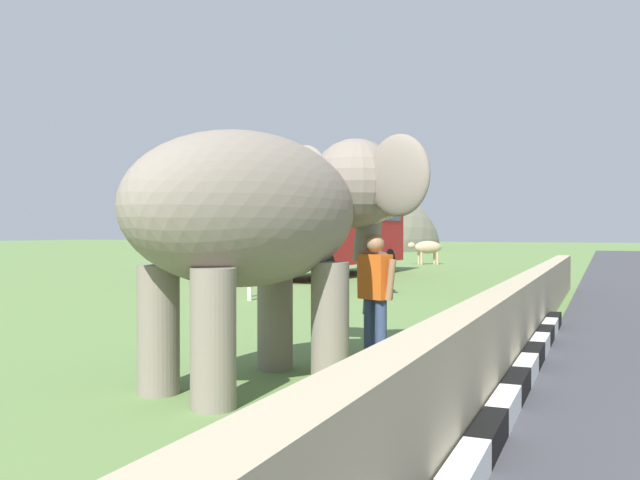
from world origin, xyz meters
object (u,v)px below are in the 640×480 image
Objects in this scene: person_handler at (375,291)px; bus_red at (332,222)px; cow_near at (257,264)px; cow_mid at (375,261)px; elephant at (272,214)px; cow_far at (427,248)px.

person_handler is 16.79m from bus_red.
cow_mid is at bearing -39.06° from cow_near.
elephant is 11.34m from cow_mid.
bus_red is 6.95m from cow_mid.
cow_near is 1.07× the size of cow_far.
cow_mid is at bearing -170.95° from cow_far.
cow_far is (19.09, 0.35, 0.00)m from cow_near.
elephant reaches higher than cow_near.
cow_mid and cow_far have the same top height.
bus_red is 5.00× the size of cow_far.
elephant is at bearing 154.37° from person_handler.
cow_far is at bearing -5.81° from bus_red.
elephant is at bearing -159.99° from bus_red.
bus_red is 8.75m from cow_near.
elephant is 27.82m from cow_far.
cow_near is at bearing 38.82° from person_handler.
person_handler is at bearing -161.57° from cow_mid.
person_handler is at bearing -25.63° from elephant.
person_handler is 0.89× the size of cow_near.
bus_red reaches higher than cow_mid.
cow_near is at bearing -178.95° from cow_far.
bus_red is at bearing 32.45° from cow_mid.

